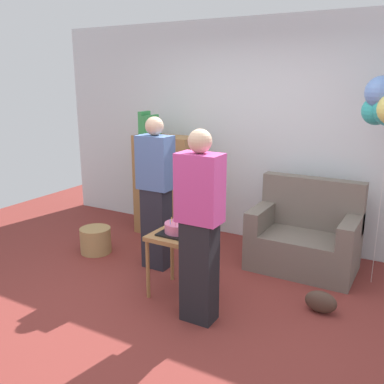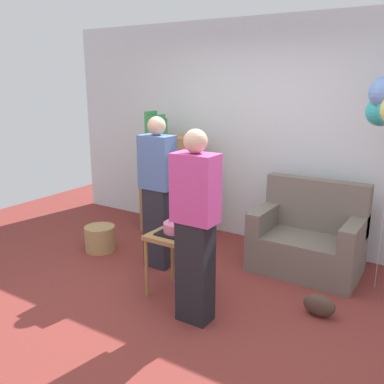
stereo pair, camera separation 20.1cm
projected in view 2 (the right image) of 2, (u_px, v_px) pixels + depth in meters
The scene contains 10 objects.
ground_plane at pixel (172, 307), 3.85m from camera, with size 8.00×8.00×0.00m, color maroon.
wall_back at pixel (268, 134), 5.17m from camera, with size 6.00×0.10×2.70m, color silver.
couch at pixel (308, 240), 4.54m from camera, with size 1.10×0.70×0.96m.
bookshelf at pixel (171, 184), 5.54m from camera, with size 0.80×0.36×1.59m.
side_table at pixel (178, 243), 3.98m from camera, with size 0.48×0.48×0.61m.
birthday_cake at pixel (177, 228), 3.95m from camera, with size 0.32×0.32×0.17m.
person_blowing_candles at pixel (158, 193), 4.50m from camera, with size 0.36×0.22×1.63m.
person_holding_cake at pixel (195, 227), 3.46m from camera, with size 0.36×0.22×1.63m.
wicker_basket at pixel (100, 238), 5.09m from camera, with size 0.36×0.36×0.30m, color #A88451.
handbag at pixel (319, 305), 3.69m from camera, with size 0.28×0.14×0.20m, color #473328.
Camera 2 is at (2.02, -2.80, 2.00)m, focal length 39.92 mm.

